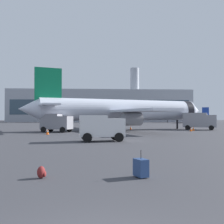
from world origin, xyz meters
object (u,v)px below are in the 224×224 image
at_px(fuel_truck, 199,120).
at_px(rolling_suitcase, 141,168).
at_px(safety_cone_mid, 48,132).
at_px(safety_cone_far, 131,128).
at_px(safety_cone_outer, 191,129).
at_px(airplane_at_gate, 122,110).
at_px(airplane_taxiing, 185,117).
at_px(cargo_van, 101,127).
at_px(service_truck, 56,122).
at_px(safety_cone_near, 193,129).
at_px(traveller_backpack, 42,172).

relative_size(fuel_truck, rolling_suitcase, 5.87).
relative_size(safety_cone_mid, safety_cone_far, 1.06).
bearing_deg(rolling_suitcase, safety_cone_far, 82.95).
xyz_separation_m(fuel_truck, safety_cone_outer, (-3.41, -5.14, -1.43)).
xyz_separation_m(airplane_at_gate, fuel_truck, (14.76, 0.73, -1.88)).
height_order(airplane_at_gate, safety_cone_outer, airplane_at_gate).
xyz_separation_m(airplane_taxiing, safety_cone_far, (-30.30, -57.63, -1.84)).
bearing_deg(cargo_van, rolling_suitcase, -85.94).
height_order(service_truck, safety_cone_mid, service_truck).
bearing_deg(safety_cone_outer, cargo_van, -130.86).
distance_m(fuel_truck, rolling_suitcase, 43.64).
distance_m(airplane_taxiing, safety_cone_far, 65.13).
distance_m(airplane_taxiing, safety_cone_outer, 68.80).
bearing_deg(safety_cone_far, fuel_truck, -12.09).
height_order(safety_cone_mid, safety_cone_outer, safety_cone_mid).
xyz_separation_m(safety_cone_mid, safety_cone_far, (13.54, 14.96, -0.02)).
bearing_deg(airplane_at_gate, airplane_taxiing, 62.04).
distance_m(cargo_van, rolling_suitcase, 16.61).
xyz_separation_m(cargo_van, safety_cone_near, (16.86, 20.30, -1.08)).
relative_size(service_truck, rolling_suitcase, 4.79).
relative_size(rolling_suitcase, traveller_backpack, 2.29).
bearing_deg(service_truck, airplane_at_gate, 27.32).
xyz_separation_m(airplane_taxiing, cargo_van, (-36.73, -83.58, -0.73)).
xyz_separation_m(airplane_taxiing, service_truck, (-43.46, -66.77, -0.57)).
relative_size(service_truck, safety_cone_near, 7.06).
height_order(airplane_at_gate, safety_cone_mid, airplane_at_gate).
bearing_deg(rolling_suitcase, safety_cone_mid, 106.76).
bearing_deg(service_truck, safety_cone_far, 34.78).
distance_m(airplane_taxiing, traveller_backpack, 107.55).
relative_size(airplane_taxiing, safety_cone_outer, 29.03).
bearing_deg(rolling_suitcase, airplane_at_gate, 85.41).
relative_size(safety_cone_near, safety_cone_outer, 1.09).
height_order(safety_cone_far, traveller_backpack, safety_cone_far).
bearing_deg(safety_cone_near, airplane_at_gate, 169.97).
bearing_deg(traveller_backpack, safety_cone_outer, 61.89).
xyz_separation_m(safety_cone_outer, rolling_suitcase, (-14.49, -34.64, 0.05)).
bearing_deg(service_truck, traveller_backpack, -83.24).
bearing_deg(airplane_at_gate, traveller_backpack, -100.34).
bearing_deg(safety_cone_mid, safety_cone_outer, 17.34).
xyz_separation_m(safety_cone_near, safety_cone_outer, (-1.20, -2.19, -0.03)).
bearing_deg(safety_cone_mid, service_truck, 86.26).
bearing_deg(safety_cone_outer, safety_cone_near, 61.29).
xyz_separation_m(safety_cone_mid, safety_cone_outer, (22.77, 7.11, -0.02)).
bearing_deg(safety_cone_outer, rolling_suitcase, -112.70).
distance_m(airplane_at_gate, service_truck, 12.60).
relative_size(airplane_at_gate, fuel_truck, 5.39).
xyz_separation_m(safety_cone_outer, traveller_backpack, (-18.45, -34.54, -0.11)).
relative_size(safety_cone_outer, traveller_backpack, 1.43).
distance_m(fuel_truck, safety_cone_far, 13.01).
bearing_deg(safety_cone_outer, fuel_truck, 56.43).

